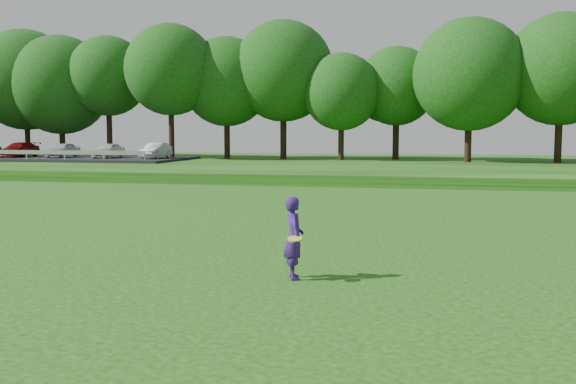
# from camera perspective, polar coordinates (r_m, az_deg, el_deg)

# --- Properties ---
(ground) EXTENTS (140.00, 140.00, 0.00)m
(ground) POSITION_cam_1_polar(r_m,az_deg,el_deg) (15.36, -14.09, -5.44)
(ground) COLOR #19400C
(ground) RESTS_ON ground
(berm) EXTENTS (130.00, 30.00, 0.60)m
(berm) POSITION_cam_1_polar(r_m,az_deg,el_deg) (48.03, 4.30, 2.34)
(berm) COLOR #19400C
(berm) RESTS_ON ground
(walking_path) EXTENTS (130.00, 1.60, 0.04)m
(walking_path) POSITION_cam_1_polar(r_m,az_deg,el_deg) (34.28, 0.98, 0.66)
(walking_path) COLOR gray
(walking_path) RESTS_ON ground
(treeline) EXTENTS (104.00, 7.00, 15.00)m
(treeline) POSITION_cam_1_polar(r_m,az_deg,el_deg) (52.19, 5.00, 11.15)
(treeline) COLOR #0E3E10
(treeline) RESTS_ON berm
(parking_lot) EXTENTS (24.00, 9.00, 1.38)m
(parking_lot) POSITION_cam_1_polar(r_m,az_deg,el_deg) (55.84, -21.51, 3.18)
(parking_lot) COLOR black
(parking_lot) RESTS_ON berm
(woman) EXTENTS (0.57, 0.79, 1.60)m
(woman) POSITION_cam_1_polar(r_m,az_deg,el_deg) (12.39, 0.53, -4.09)
(woman) COLOR navy
(woman) RESTS_ON ground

